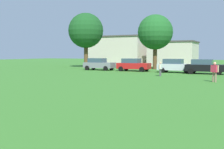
{
  "coord_description": "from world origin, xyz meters",
  "views": [
    {
      "loc": [
        7.42,
        0.92,
        2.33
      ],
      "look_at": [
        3.13,
        9.74,
        1.6
      ],
      "focal_mm": 45.0,
      "sensor_mm": 36.0,
      "label": 1
    }
  ],
  "objects_px": {
    "bystander_near_trees": "(160,68)",
    "parked_car_red_1": "(133,65)",
    "parked_car_gray_0": "(99,64)",
    "tree_far_left": "(86,31)",
    "tree_left": "(155,32)",
    "parked_car_silver_2": "(175,66)",
    "parked_car_black_3": "(204,66)",
    "bystander_midfield": "(215,70)"
  },
  "relations": [
    {
      "from": "bystander_midfield",
      "to": "tree_far_left",
      "type": "bearing_deg",
      "value": -3.8
    },
    {
      "from": "parked_car_silver_2",
      "to": "tree_left",
      "type": "xyz_separation_m",
      "value": [
        -4.6,
        6.51,
        4.62
      ]
    },
    {
      "from": "bystander_midfield",
      "to": "parked_car_black_3",
      "type": "distance_m",
      "value": 9.4
    },
    {
      "from": "parked_car_black_3",
      "to": "tree_left",
      "type": "height_order",
      "value": "tree_left"
    },
    {
      "from": "parked_car_silver_2",
      "to": "tree_left",
      "type": "bearing_deg",
      "value": 125.24
    },
    {
      "from": "parked_car_gray_0",
      "to": "parked_car_silver_2",
      "type": "height_order",
      "value": "same"
    },
    {
      "from": "parked_car_gray_0",
      "to": "parked_car_red_1",
      "type": "height_order",
      "value": "same"
    },
    {
      "from": "parked_car_red_1",
      "to": "tree_left",
      "type": "height_order",
      "value": "tree_left"
    },
    {
      "from": "tree_left",
      "to": "bystander_midfield",
      "type": "bearing_deg",
      "value": -58.25
    },
    {
      "from": "tree_left",
      "to": "bystander_near_trees",
      "type": "bearing_deg",
      "value": -70.26
    },
    {
      "from": "bystander_near_trees",
      "to": "bystander_midfield",
      "type": "bearing_deg",
      "value": 59.73
    },
    {
      "from": "bystander_midfield",
      "to": "parked_car_gray_0",
      "type": "bearing_deg",
      "value": 0.16
    },
    {
      "from": "parked_car_red_1",
      "to": "parked_car_silver_2",
      "type": "xyz_separation_m",
      "value": [
        5.71,
        -0.52,
        0.0
      ]
    },
    {
      "from": "parked_car_gray_0",
      "to": "parked_car_red_1",
      "type": "distance_m",
      "value": 5.19
    },
    {
      "from": "parked_car_black_3",
      "to": "tree_left",
      "type": "relative_size",
      "value": 0.53
    },
    {
      "from": "parked_car_red_1",
      "to": "parked_car_black_3",
      "type": "distance_m",
      "value": 9.31
    },
    {
      "from": "parked_car_silver_2",
      "to": "tree_far_left",
      "type": "bearing_deg",
      "value": 159.02
    },
    {
      "from": "bystander_midfield",
      "to": "tree_far_left",
      "type": "xyz_separation_m",
      "value": [
        -22.05,
        16.22,
        5.13
      ]
    },
    {
      "from": "tree_far_left",
      "to": "tree_left",
      "type": "distance_m",
      "value": 11.92
    },
    {
      "from": "tree_far_left",
      "to": "tree_left",
      "type": "bearing_deg",
      "value": 0.87
    },
    {
      "from": "tree_left",
      "to": "parked_car_red_1",
      "type": "bearing_deg",
      "value": -100.55
    },
    {
      "from": "parked_car_silver_2",
      "to": "tree_far_left",
      "type": "xyz_separation_m",
      "value": [
        -16.5,
        6.33,
        5.26
      ]
    },
    {
      "from": "tree_far_left",
      "to": "parked_car_black_3",
      "type": "bearing_deg",
      "value": -19.39
    },
    {
      "from": "parked_car_gray_0",
      "to": "tree_far_left",
      "type": "distance_m",
      "value": 9.62
    },
    {
      "from": "bystander_midfield",
      "to": "parked_car_gray_0",
      "type": "xyz_separation_m",
      "value": [
        -16.45,
        10.43,
        -0.12
      ]
    },
    {
      "from": "parked_car_black_3",
      "to": "bystander_near_trees",
      "type": "bearing_deg",
      "value": -125.05
    },
    {
      "from": "parked_car_red_1",
      "to": "parked_car_silver_2",
      "type": "relative_size",
      "value": 1.0
    },
    {
      "from": "parked_car_red_1",
      "to": "parked_car_black_3",
      "type": "relative_size",
      "value": 1.0
    },
    {
      "from": "tree_left",
      "to": "parked_car_silver_2",
      "type": "bearing_deg",
      "value": -54.76
    },
    {
      "from": "bystander_near_trees",
      "to": "parked_car_black_3",
      "type": "xyz_separation_m",
      "value": [
        3.65,
        5.2,
        -0.02
      ]
    },
    {
      "from": "bystander_midfield",
      "to": "parked_car_silver_2",
      "type": "distance_m",
      "value": 11.34
    },
    {
      "from": "bystander_near_trees",
      "to": "tree_far_left",
      "type": "height_order",
      "value": "tree_far_left"
    },
    {
      "from": "bystander_midfield",
      "to": "tree_left",
      "type": "xyz_separation_m",
      "value": [
        -10.15,
        16.4,
        4.5
      ]
    },
    {
      "from": "bystander_near_trees",
      "to": "bystander_midfield",
      "type": "xyz_separation_m",
      "value": [
        5.69,
        -3.97,
        0.1
      ]
    },
    {
      "from": "parked_car_red_1",
      "to": "tree_far_left",
      "type": "bearing_deg",
      "value": 151.7
    },
    {
      "from": "bystander_near_trees",
      "to": "parked_car_red_1",
      "type": "distance_m",
      "value": 8.51
    },
    {
      "from": "bystander_near_trees",
      "to": "parked_car_red_1",
      "type": "xyz_separation_m",
      "value": [
        -5.57,
        6.44,
        -0.02
      ]
    },
    {
      "from": "parked_car_silver_2",
      "to": "bystander_near_trees",
      "type": "bearing_deg",
      "value": -91.36
    },
    {
      "from": "parked_car_red_1",
      "to": "parked_car_silver_2",
      "type": "distance_m",
      "value": 5.74
    },
    {
      "from": "parked_car_red_1",
      "to": "tree_far_left",
      "type": "height_order",
      "value": "tree_far_left"
    },
    {
      "from": "tree_far_left",
      "to": "bystander_midfield",
      "type": "bearing_deg",
      "value": -36.33
    },
    {
      "from": "parked_car_gray_0",
      "to": "parked_car_black_3",
      "type": "relative_size",
      "value": 1.0
    }
  ]
}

